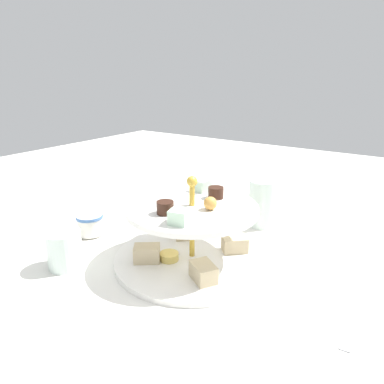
# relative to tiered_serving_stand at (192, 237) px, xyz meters

# --- Properties ---
(ground_plane) EXTENTS (2.40, 2.40, 0.00)m
(ground_plane) POSITION_rel_tiered_serving_stand_xyz_m (-0.00, -0.00, -0.05)
(ground_plane) COLOR silver
(tiered_serving_stand) EXTENTS (0.30, 0.30, 0.17)m
(tiered_serving_stand) POSITION_rel_tiered_serving_stand_xyz_m (0.00, 0.00, 0.00)
(tiered_serving_stand) COLOR white
(tiered_serving_stand) RESTS_ON ground_plane
(water_glass_tall_right) EXTENTS (0.07, 0.07, 0.11)m
(water_glass_tall_right) POSITION_rel_tiered_serving_stand_xyz_m (-0.23, 0.04, 0.01)
(water_glass_tall_right) COLOR silver
(water_glass_tall_right) RESTS_ON ground_plane
(water_glass_short_left) EXTENTS (0.06, 0.06, 0.07)m
(water_glass_short_left) POSITION_rel_tiered_serving_stand_xyz_m (0.15, -0.18, -0.01)
(water_glass_short_left) COLOR silver
(water_glass_short_left) RESTS_ON ground_plane
(teacup_with_saucer) EXTENTS (0.09, 0.09, 0.05)m
(teacup_with_saucer) POSITION_rel_tiered_serving_stand_xyz_m (0.04, -0.25, -0.02)
(teacup_with_saucer) COLOR white
(teacup_with_saucer) RESTS_ON ground_plane
(butter_knife_left) EXTENTS (0.17, 0.03, 0.00)m
(butter_knife_left) POSITION_rel_tiered_serving_stand_xyz_m (0.00, 0.29, -0.05)
(butter_knife_left) COLOR silver
(butter_knife_left) RESTS_ON ground_plane
(butter_knife_right) EXTENTS (0.13, 0.13, 0.00)m
(butter_knife_right) POSITION_rel_tiered_serving_stand_xyz_m (-0.17, -0.23, -0.05)
(butter_knife_right) COLOR silver
(butter_knife_right) RESTS_ON ground_plane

